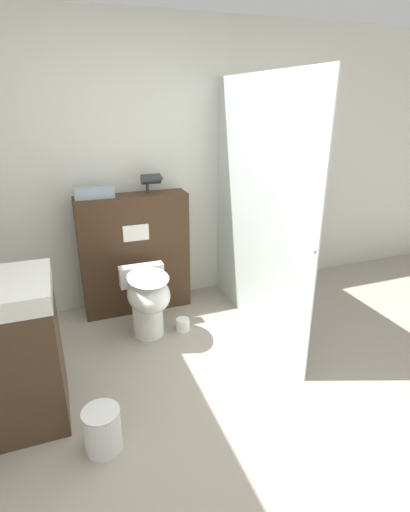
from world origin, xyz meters
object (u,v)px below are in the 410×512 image
at_px(toilet, 148,298).
at_px(sink_vanity, 8,354).
at_px(hair_drier, 152,179).
at_px(waste_bin, 103,430).

xyz_separation_m(toilet, sink_vanity, (-0.95, -0.61, 0.11)).
relative_size(hair_drier, waste_bin, 0.75).
bearing_deg(waste_bin, toilet, 64.25).
relative_size(toilet, sink_vanity, 0.53).
distance_m(toilet, hair_drier, 1.03).
bearing_deg(toilet, waste_bin, -115.75).
distance_m(sink_vanity, hair_drier, 1.80).
height_order(sink_vanity, waste_bin, sink_vanity).
relative_size(sink_vanity, hair_drier, 5.39).
height_order(toilet, sink_vanity, sink_vanity).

